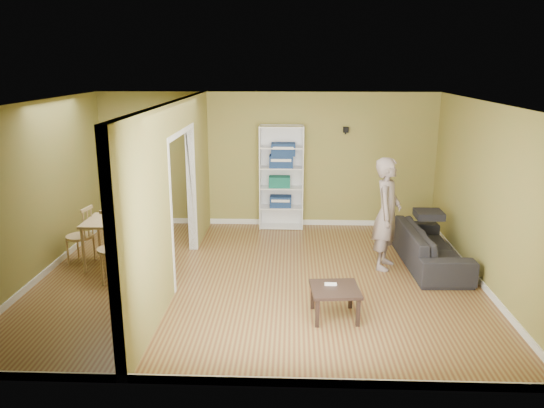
{
  "coord_description": "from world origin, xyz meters",
  "views": [
    {
      "loc": [
        0.5,
        -7.38,
        3.13
      ],
      "look_at": [
        0.2,
        0.2,
        1.1
      ],
      "focal_mm": 35.0,
      "sensor_mm": 36.0,
      "label": 1
    }
  ],
  "objects_px": {
    "dining_table": "(125,225)",
    "chair_near": "(114,247)",
    "person": "(388,204)",
    "chair_far": "(142,223)",
    "chair_left": "(80,235)",
    "sofa": "(430,241)",
    "bookshelf": "(281,177)",
    "coffee_table": "(335,292)"
  },
  "relations": [
    {
      "from": "person",
      "to": "chair_near",
      "type": "xyz_separation_m",
      "value": [
        -4.07,
        -0.7,
        -0.51
      ]
    },
    {
      "from": "person",
      "to": "chair_far",
      "type": "xyz_separation_m",
      "value": [
        -4.01,
        0.59,
        -0.52
      ]
    },
    {
      "from": "chair_left",
      "to": "bookshelf",
      "type": "bearing_deg",
      "value": 132.54
    },
    {
      "from": "bookshelf",
      "to": "dining_table",
      "type": "height_order",
      "value": "bookshelf"
    },
    {
      "from": "chair_near",
      "to": "bookshelf",
      "type": "bearing_deg",
      "value": 36.72
    },
    {
      "from": "person",
      "to": "coffee_table",
      "type": "distance_m",
      "value": 2.09
    },
    {
      "from": "sofa",
      "to": "dining_table",
      "type": "relative_size",
      "value": 1.73
    },
    {
      "from": "dining_table",
      "to": "chair_left",
      "type": "height_order",
      "value": "chair_left"
    },
    {
      "from": "dining_table",
      "to": "chair_left",
      "type": "xyz_separation_m",
      "value": [
        -0.77,
        0.07,
        -0.2
      ]
    },
    {
      "from": "sofa",
      "to": "chair_left",
      "type": "bearing_deg",
      "value": 89.2
    },
    {
      "from": "sofa",
      "to": "bookshelf",
      "type": "height_order",
      "value": "bookshelf"
    },
    {
      "from": "sofa",
      "to": "dining_table",
      "type": "height_order",
      "value": "sofa"
    },
    {
      "from": "bookshelf",
      "to": "dining_table",
      "type": "relative_size",
      "value": 1.66
    },
    {
      "from": "sofa",
      "to": "bookshelf",
      "type": "relative_size",
      "value": 1.04
    },
    {
      "from": "chair_near",
      "to": "chair_left",
      "type": "bearing_deg",
      "value": 125.58
    },
    {
      "from": "sofa",
      "to": "bookshelf",
      "type": "bearing_deg",
      "value": 49.07
    },
    {
      "from": "coffee_table",
      "to": "dining_table",
      "type": "relative_size",
      "value": 0.5
    },
    {
      "from": "coffee_table",
      "to": "dining_table",
      "type": "bearing_deg",
      "value": 152.13
    },
    {
      "from": "chair_near",
      "to": "sofa",
      "type": "bearing_deg",
      "value": -2.62
    },
    {
      "from": "person",
      "to": "chair_far",
      "type": "relative_size",
      "value": 2.04
    },
    {
      "from": "person",
      "to": "dining_table",
      "type": "relative_size",
      "value": 1.71
    },
    {
      "from": "person",
      "to": "chair_left",
      "type": "distance_m",
      "value": 4.89
    },
    {
      "from": "chair_near",
      "to": "chair_far",
      "type": "xyz_separation_m",
      "value": [
        0.06,
        1.29,
        -0.02
      ]
    },
    {
      "from": "bookshelf",
      "to": "chair_left",
      "type": "xyz_separation_m",
      "value": [
        -3.18,
        -2.07,
        -0.53
      ]
    },
    {
      "from": "dining_table",
      "to": "sofa",
      "type": "bearing_deg",
      "value": 2.47
    },
    {
      "from": "chair_left",
      "to": "chair_far",
      "type": "bearing_deg",
      "value": 133.96
    },
    {
      "from": "coffee_table",
      "to": "chair_near",
      "type": "height_order",
      "value": "chair_near"
    },
    {
      "from": "chair_left",
      "to": "dining_table",
      "type": "bearing_deg",
      "value": 93.95
    },
    {
      "from": "sofa",
      "to": "person",
      "type": "relative_size",
      "value": 1.01
    },
    {
      "from": "bookshelf",
      "to": "coffee_table",
      "type": "xyz_separation_m",
      "value": [
        0.76,
        -3.82,
        -0.66
      ]
    },
    {
      "from": "sofa",
      "to": "bookshelf",
      "type": "xyz_separation_m",
      "value": [
        -2.41,
        1.94,
        0.6
      ]
    },
    {
      "from": "chair_near",
      "to": "chair_far",
      "type": "relative_size",
      "value": 1.04
    },
    {
      "from": "bookshelf",
      "to": "chair_far",
      "type": "distance_m",
      "value": 2.81
    },
    {
      "from": "chair_near",
      "to": "coffee_table",
      "type": "bearing_deg",
      "value": -30.92
    },
    {
      "from": "coffee_table",
      "to": "chair_left",
      "type": "relative_size",
      "value": 0.64
    },
    {
      "from": "person",
      "to": "coffee_table",
      "type": "height_order",
      "value": "person"
    },
    {
      "from": "sofa",
      "to": "dining_table",
      "type": "distance_m",
      "value": 4.84
    },
    {
      "from": "bookshelf",
      "to": "dining_table",
      "type": "bearing_deg",
      "value": -138.41
    },
    {
      "from": "dining_table",
      "to": "chair_near",
      "type": "relative_size",
      "value": 1.15
    },
    {
      "from": "sofa",
      "to": "chair_far",
      "type": "distance_m",
      "value": 4.77
    },
    {
      "from": "sofa",
      "to": "chair_left",
      "type": "xyz_separation_m",
      "value": [
        -5.59,
        -0.13,
        0.07
      ]
    },
    {
      "from": "chair_left",
      "to": "chair_near",
      "type": "xyz_separation_m",
      "value": [
        0.79,
        -0.71,
        0.05
      ]
    }
  ]
}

